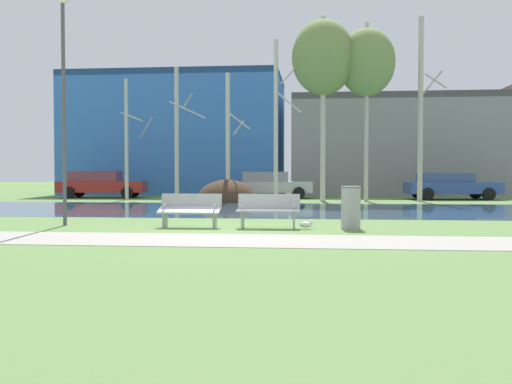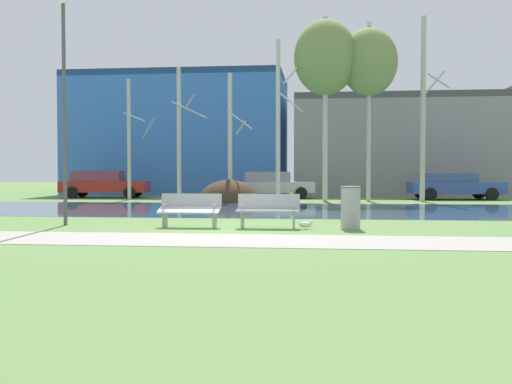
# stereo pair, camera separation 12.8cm
# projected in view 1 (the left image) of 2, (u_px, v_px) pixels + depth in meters

# --- Properties ---
(ground_plane) EXTENTS (120.00, 120.00, 0.00)m
(ground_plane) POSITION_uv_depth(u_px,v_px,m) (262.00, 206.00, 24.25)
(ground_plane) COLOR #5B7F42
(paved_path_strip) EXTENTS (60.00, 2.35, 0.01)m
(paved_path_strip) POSITION_uv_depth(u_px,v_px,m) (210.00, 240.00, 12.17)
(paved_path_strip) COLOR #9E998E
(paved_path_strip) RESTS_ON ground
(river_band) EXTENTS (80.00, 8.92, 0.01)m
(river_band) POSITION_uv_depth(u_px,v_px,m) (258.00, 209.00, 22.30)
(river_band) COLOR #33516B
(river_band) RESTS_ON ground
(soil_mound) EXTENTS (2.99, 3.10, 2.14)m
(soil_mound) POSITION_uv_depth(u_px,v_px,m) (227.00, 201.00, 28.46)
(soil_mound) COLOR #423021
(soil_mound) RESTS_ON ground
(bench_left) EXTENTS (1.60, 0.56, 0.87)m
(bench_left) POSITION_uv_depth(u_px,v_px,m) (190.00, 209.00, 14.99)
(bench_left) COLOR #9EA0A3
(bench_left) RESTS_ON ground
(bench_right) EXTENTS (1.60, 0.56, 0.87)m
(bench_right) POSITION_uv_depth(u_px,v_px,m) (268.00, 210.00, 14.78)
(bench_right) COLOR #9EA0A3
(bench_right) RESTS_ON ground
(trash_bin) EXTENTS (0.51, 0.51, 1.08)m
(trash_bin) POSITION_uv_depth(u_px,v_px,m) (351.00, 207.00, 14.54)
(trash_bin) COLOR #999B9E
(trash_bin) RESTS_ON ground
(seagull) EXTENTS (0.39, 0.14, 0.24)m
(seagull) POSITION_uv_depth(u_px,v_px,m) (307.00, 224.00, 14.47)
(seagull) COLOR white
(seagull) RESTS_ON ground
(streetlamp) EXTENTS (0.32, 0.32, 6.22)m
(streetlamp) POSITION_uv_depth(u_px,v_px,m) (63.00, 73.00, 15.41)
(streetlamp) COLOR #4C4C51
(streetlamp) RESTS_ON ground
(birch_far_left) EXTENTS (1.55, 2.32, 6.28)m
(birch_far_left) POSITION_uv_depth(u_px,v_px,m) (127.00, 138.00, 30.10)
(birch_far_left) COLOR #BCB7A8
(birch_far_left) RESTS_ON ground
(birch_left) EXTENTS (1.58, 2.31, 6.69)m
(birch_left) POSITION_uv_depth(u_px,v_px,m) (177.00, 133.00, 29.03)
(birch_left) COLOR #BCB7A8
(birch_left) RESTS_ON ground
(birch_center_left) EXTENTS (1.26, 1.97, 6.43)m
(birch_center_left) POSITION_uv_depth(u_px,v_px,m) (228.00, 136.00, 29.17)
(birch_center_left) COLOR beige
(birch_center_left) RESTS_ON ground
(birch_center) EXTENTS (1.35, 2.19, 7.86)m
(birch_center) POSITION_uv_depth(u_px,v_px,m) (276.00, 120.00, 28.16)
(birch_center) COLOR beige
(birch_center) RESTS_ON ground
(birch_center_right) EXTENTS (3.07, 3.07, 9.03)m
(birch_center_right) POSITION_uv_depth(u_px,v_px,m) (323.00, 58.00, 28.28)
(birch_center_right) COLOR beige
(birch_center_right) RESTS_ON ground
(birch_right) EXTENTS (2.75, 2.75, 8.75)m
(birch_right) POSITION_uv_depth(u_px,v_px,m) (367.00, 63.00, 28.32)
(birch_right) COLOR #BCB7A8
(birch_right) RESTS_ON ground
(birch_far_right) EXTENTS (1.38, 2.26, 8.97)m
(birch_far_right) POSITION_uv_depth(u_px,v_px,m) (421.00, 108.00, 28.14)
(birch_far_right) COLOR #BCB7A8
(birch_far_right) RESTS_ON ground
(parked_van_nearest_red) EXTENTS (4.92, 2.26, 1.50)m
(parked_van_nearest_red) POSITION_uv_depth(u_px,v_px,m) (100.00, 184.00, 32.43)
(parked_van_nearest_red) COLOR maroon
(parked_van_nearest_red) RESTS_ON ground
(parked_sedan_second_silver) EXTENTS (4.54, 2.28, 1.46)m
(parked_sedan_second_silver) POSITION_uv_depth(u_px,v_px,m) (270.00, 184.00, 31.87)
(parked_sedan_second_silver) COLOR #B2B5BC
(parked_sedan_second_silver) RESTS_ON ground
(parked_hatch_third_blue) EXTENTS (4.87, 2.40, 1.39)m
(parked_hatch_third_blue) POSITION_uv_depth(u_px,v_px,m) (451.00, 185.00, 30.40)
(parked_hatch_third_blue) COLOR #2D4793
(parked_hatch_third_blue) RESTS_ON ground
(building_blue_store) EXTENTS (13.99, 7.95, 7.87)m
(building_blue_store) POSITION_uv_depth(u_px,v_px,m) (179.00, 136.00, 39.43)
(building_blue_store) COLOR #3870C6
(building_blue_store) RESTS_ON ground
(building_grey_warehouse) EXTENTS (13.42, 7.56, 6.24)m
(building_grey_warehouse) POSITION_uv_depth(u_px,v_px,m) (396.00, 147.00, 37.97)
(building_grey_warehouse) COLOR gray
(building_grey_warehouse) RESTS_ON ground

